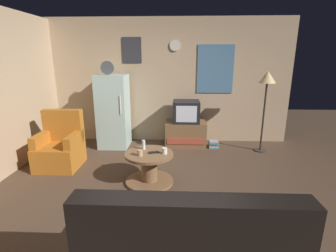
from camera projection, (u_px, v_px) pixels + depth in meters
name	position (u px, v px, depth m)	size (l,w,h in m)	color
ground_plane	(162.00, 196.00, 3.48)	(12.00, 12.00, 0.00)	#4C3828
wall_with_art	(169.00, 82.00, 5.48)	(5.20, 0.12, 2.64)	tan
fridge	(113.00, 111.00, 5.23)	(0.60, 0.62, 1.77)	silver
tv_stand	(186.00, 134.00, 5.35)	(0.84, 0.53, 0.53)	brown
crt_tv	(186.00, 111.00, 5.22)	(0.54, 0.51, 0.44)	black
standing_lamp	(267.00, 84.00, 4.77)	(0.32, 0.32, 1.59)	#332D28
coffee_table	(149.00, 168.00, 3.78)	(0.72, 0.72, 0.48)	brown
wine_glass	(144.00, 145.00, 3.84)	(0.05, 0.05, 0.15)	silver
mug_ceramic_white	(165.00, 151.00, 3.68)	(0.08, 0.08, 0.09)	silver
mug_ceramic_tan	(140.00, 153.00, 3.60)	(0.08, 0.08, 0.09)	tan
remote_control	(154.00, 152.00, 3.71)	(0.15, 0.04, 0.02)	black
armchair	(60.00, 147.00, 4.36)	(0.68, 0.68, 0.96)	#B2661E
couch	(189.00, 249.00, 2.09)	(1.70, 0.80, 0.92)	black
book_stack	(214.00, 144.00, 5.27)	(0.21, 0.18, 0.15)	teal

